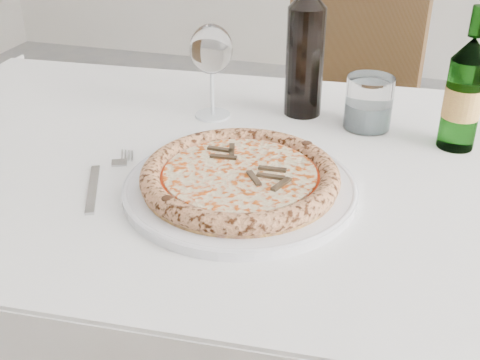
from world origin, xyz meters
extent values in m
cube|color=brown|center=(-0.11, 0.27, 0.73)|extent=(1.32, 0.81, 0.04)
cube|color=white|center=(-0.11, 0.27, 0.75)|extent=(1.38, 0.88, 0.01)
cube|color=white|center=(-0.11, 0.67, 0.64)|extent=(1.33, 0.01, 0.22)
cylinder|color=brown|center=(-0.69, 0.58, 0.35)|extent=(0.06, 0.06, 0.71)
cube|color=brown|center=(-0.11, 0.97, 0.45)|extent=(0.47, 0.47, 0.04)
cube|color=brown|center=(-0.07, 1.14, 0.70)|extent=(0.39, 0.13, 0.46)
cylinder|color=brown|center=(0.09, 1.09, 0.21)|extent=(0.04, 0.04, 0.43)
cylinder|color=brown|center=(0.01, 0.77, 0.21)|extent=(0.04, 0.04, 0.43)
cylinder|color=brown|center=(-0.23, 1.17, 0.21)|extent=(0.04, 0.04, 0.43)
cylinder|color=brown|center=(-0.31, 0.85, 0.21)|extent=(0.04, 0.04, 0.43)
cylinder|color=white|center=(-0.11, 0.17, 0.76)|extent=(0.33, 0.33, 0.01)
torus|color=white|center=(-0.11, 0.17, 0.77)|extent=(0.33, 0.33, 0.01)
cylinder|color=#CD9248|center=(-0.11, 0.17, 0.78)|extent=(0.28, 0.28, 0.01)
torus|color=tan|center=(-0.11, 0.17, 0.78)|extent=(0.28, 0.28, 0.03)
cylinder|color=red|center=(-0.11, 0.17, 0.78)|extent=(0.24, 0.24, 0.00)
cylinder|color=beige|center=(-0.11, 0.17, 0.79)|extent=(0.22, 0.22, 0.00)
cube|color=#43311E|center=(-0.09, 0.17, 0.79)|extent=(0.04, 0.01, 0.00)
cube|color=#43311E|center=(-0.09, 0.21, 0.79)|extent=(0.03, 0.04, 0.00)
cube|color=#43311E|center=(-0.13, 0.23, 0.79)|extent=(0.02, 0.04, 0.00)
cube|color=#43311E|center=(-0.14, 0.19, 0.79)|extent=(0.04, 0.02, 0.00)
cube|color=#43311E|center=(-0.16, 0.15, 0.79)|extent=(0.04, 0.02, 0.00)
cube|color=#43311E|center=(-0.13, 0.11, 0.79)|extent=(0.02, 0.04, 0.00)
cube|color=#43311E|center=(-0.09, 0.15, 0.79)|extent=(0.03, 0.04, 0.00)
cube|color=#ADAEAF|center=(-0.32, 0.12, 0.76)|extent=(0.07, 0.13, 0.00)
cube|color=#ADAEAF|center=(-0.32, 0.21, 0.76)|extent=(0.03, 0.03, 0.00)
cylinder|color=#ADAEAF|center=(-0.33, 0.23, 0.76)|extent=(0.00, 0.03, 0.00)
cylinder|color=#ADAEAF|center=(-0.32, 0.23, 0.76)|extent=(0.00, 0.03, 0.00)
cylinder|color=#ADAEAF|center=(-0.32, 0.23, 0.76)|extent=(0.00, 0.03, 0.00)
cylinder|color=#ADAEAF|center=(-0.31, 0.23, 0.76)|extent=(0.00, 0.03, 0.00)
cylinder|color=white|center=(-0.24, 0.43, 0.76)|extent=(0.06, 0.06, 0.00)
cylinder|color=white|center=(-0.24, 0.43, 0.80)|extent=(0.01, 0.01, 0.09)
ellipsoid|color=white|center=(-0.24, 0.43, 0.88)|extent=(0.08, 0.08, 0.09)
cylinder|color=white|center=(0.03, 0.46, 0.80)|extent=(0.08, 0.08, 0.09)
cylinder|color=#A7C1CE|center=(0.03, 0.46, 0.78)|extent=(0.07, 0.07, 0.04)
cylinder|color=#42863C|center=(0.18, 0.42, 0.83)|extent=(0.06, 0.06, 0.15)
cone|color=#42863C|center=(0.18, 0.42, 0.92)|extent=(0.06, 0.06, 0.04)
cylinder|color=#42863C|center=(0.18, 0.42, 0.96)|extent=(0.02, 0.02, 0.05)
cylinder|color=#EEDC4D|center=(0.18, 0.42, 0.83)|extent=(0.06, 0.06, 0.05)
cylinder|color=black|center=(-0.09, 0.49, 0.85)|extent=(0.07, 0.07, 0.19)
camera|label=1|loc=(0.10, -0.54, 1.19)|focal=45.00mm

